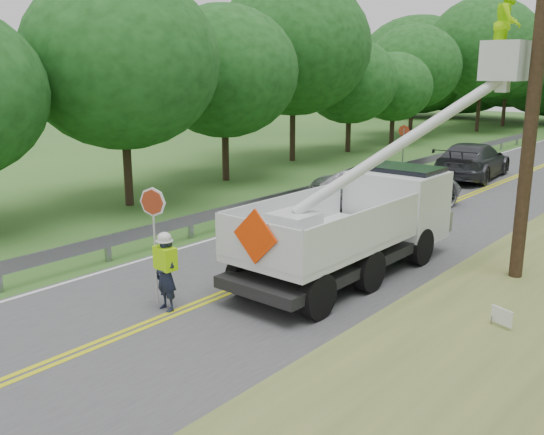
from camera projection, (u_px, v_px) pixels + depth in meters
The scene contains 10 objects.
ground at pixel (56, 362), 10.57m from camera, with size 140.00×140.00×0.00m, color #2A521F.
road at pixel (417, 216), 20.98m from camera, with size 7.20×96.00×0.03m.
guardrail at pixel (337, 184), 24.03m from camera, with size 0.18×48.00×0.77m.
treeline_left at pixel (388, 59), 38.06m from camera, with size 10.54×54.77×10.75m.
flagger at pixel (165, 268), 12.60m from camera, with size 1.07×0.44×2.62m.
bucket_truck at pixel (377, 209), 15.24m from camera, with size 4.49×7.04×6.85m.
suv_silver at pixel (390, 186), 22.03m from camera, with size 2.75×5.97×1.66m, color #AEAFB5.
suv_darkgrey at pixel (473, 161), 28.03m from camera, with size 2.37×5.84×1.69m, color #36383D.
stop_sign_permanent at pixel (403, 143), 27.82m from camera, with size 0.52×0.18×2.54m.
yard_sign at pixel (502, 318), 11.26m from camera, with size 0.45×0.18×0.67m.
Camera 1 is at (9.13, -4.92, 5.06)m, focal length 39.30 mm.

